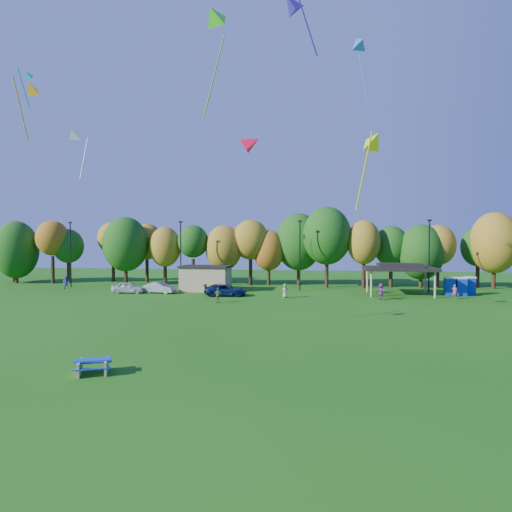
# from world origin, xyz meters

# --- Properties ---
(ground) EXTENTS (160.00, 160.00, 0.00)m
(ground) POSITION_xyz_m (0.00, 0.00, 0.00)
(ground) COLOR #19600F
(ground) RESTS_ON ground
(tree_line) EXTENTS (93.57, 10.55, 11.15)m
(tree_line) POSITION_xyz_m (-1.03, 45.51, 5.91)
(tree_line) COLOR black
(tree_line) RESTS_ON ground
(lamp_posts) EXTENTS (64.50, 0.25, 9.09)m
(lamp_posts) POSITION_xyz_m (2.00, 40.00, 4.90)
(lamp_posts) COLOR black
(lamp_posts) RESTS_ON ground
(utility_building) EXTENTS (6.30, 4.30, 3.25)m
(utility_building) POSITION_xyz_m (-10.00, 38.00, 1.64)
(utility_building) COLOR tan
(utility_building) RESTS_ON ground
(pavilion) EXTENTS (8.20, 6.20, 3.77)m
(pavilion) POSITION_xyz_m (14.00, 37.00, 3.23)
(pavilion) COLOR tan
(pavilion) RESTS_ON ground
(porta_potties) EXTENTS (3.75, 2.31, 2.18)m
(porta_potties) POSITION_xyz_m (21.08, 37.75, 1.10)
(porta_potties) COLOR #0D33B4
(porta_potties) RESTS_ON ground
(picnic_table) EXTENTS (2.11, 1.96, 0.74)m
(picnic_table) POSITION_xyz_m (-5.96, 1.52, 0.43)
(picnic_table) COLOR tan
(picnic_table) RESTS_ON ground
(car_a) EXTENTS (4.18, 1.95, 1.39)m
(car_a) POSITION_xyz_m (-18.71, 33.93, 0.69)
(car_a) COLOR silver
(car_a) RESTS_ON ground
(car_b) EXTENTS (4.24, 2.10, 1.34)m
(car_b) POSITION_xyz_m (-14.85, 34.41, 0.67)
(car_b) COLOR #9FA0A5
(car_b) RESTS_ON ground
(car_c) EXTENTS (5.04, 2.78, 1.34)m
(car_c) POSITION_xyz_m (-6.19, 32.90, 0.67)
(car_c) COLOR navy
(car_c) RESTS_ON ground
(car_d) EXTENTS (4.59, 2.44, 1.27)m
(car_d) POSITION_xyz_m (-6.92, 33.98, 0.63)
(car_d) COLOR black
(car_d) RESTS_ON ground
(far_person_0) EXTENTS (1.27, 1.75, 1.83)m
(far_person_0) POSITION_xyz_m (11.33, 32.26, 0.91)
(far_person_0) COLOR purple
(far_person_0) RESTS_ON ground
(far_person_1) EXTENTS (0.86, 0.64, 1.61)m
(far_person_1) POSITION_xyz_m (0.76, 32.22, 0.80)
(far_person_1) COLOR gray
(far_person_1) RESTS_ON ground
(far_person_2) EXTENTS (0.93, 0.78, 1.72)m
(far_person_2) POSITION_xyz_m (-29.13, 37.35, 0.86)
(far_person_2) COLOR #6256BF
(far_person_2) RESTS_ON ground
(far_person_3) EXTENTS (0.98, 0.55, 1.57)m
(far_person_3) POSITION_xyz_m (-5.86, 27.24, 0.79)
(far_person_3) COLOR #5A794A
(far_person_3) RESTS_ON ground
(far_person_4) EXTENTS (0.70, 0.61, 1.61)m
(far_person_4) POSITION_xyz_m (19.50, 34.14, 0.81)
(far_person_4) COLOR #AB5066
(far_person_4) RESTS_ON ground
(kite_0) EXTENTS (0.91, 2.06, 3.38)m
(kite_0) POSITION_xyz_m (-10.28, 7.82, 13.17)
(kite_0) COLOR silver
(kite_1) EXTENTS (1.21, 0.97, 1.17)m
(kite_1) POSITION_xyz_m (1.84, 2.01, 11.06)
(kite_1) COLOR red
(kite_2) EXTENTS (1.21, 2.59, 4.32)m
(kite_2) POSITION_xyz_m (-25.30, 24.57, 23.58)
(kite_2) COLOR #0CA3C0
(kite_6) EXTENTS (1.26, 3.24, 5.46)m
(kite_6) POSITION_xyz_m (-19.73, 17.06, 19.55)
(kite_6) COLOR #FFA51A
(kite_9) EXTENTS (2.89, 1.95, 4.59)m
(kite_9) POSITION_xyz_m (2.92, 11.70, 22.26)
(kite_9) COLOR navy
(kite_10) EXTENTS (2.29, 3.27, 5.56)m
(kite_10) POSITION_xyz_m (8.34, 11.75, 13.04)
(kite_10) COLOR yellow
(kite_12) EXTENTS (2.12, 3.93, 6.54)m
(kite_12) POSITION_xyz_m (8.14, 24.34, 24.61)
(kite_12) COLOR blue
(kite_14) EXTENTS (2.65, 4.39, 7.56)m
(kite_14) POSITION_xyz_m (-2.07, 12.29, 21.85)
(kite_14) COLOR green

